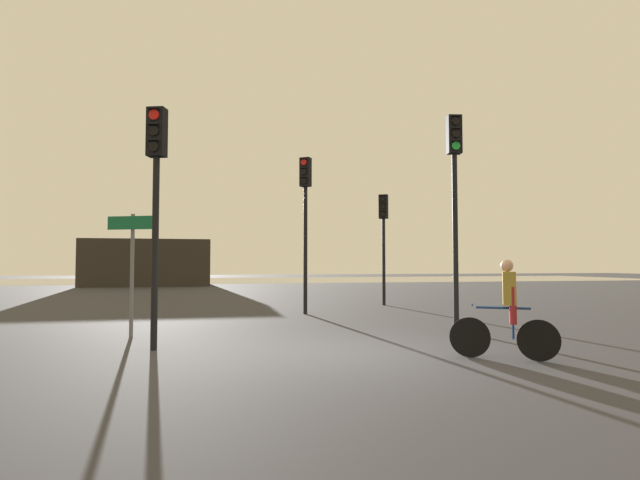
{
  "coord_description": "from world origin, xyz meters",
  "views": [
    {
      "loc": [
        -2.4,
        -8.43,
        1.56
      ],
      "look_at": [
        0.5,
        5.0,
        2.2
      ],
      "focal_mm": 28.0,
      "sensor_mm": 36.0,
      "label": 1
    }
  ],
  "objects_px": {
    "distant_building": "(148,263)",
    "traffic_light_far_right": "(384,228)",
    "traffic_light_near_left": "(156,181)",
    "traffic_light_center": "(305,206)",
    "traffic_light_near_right": "(455,182)",
    "direction_sign_post": "(132,257)",
    "cyclist": "(507,309)"
  },
  "relations": [
    {
      "from": "distant_building",
      "to": "traffic_light_far_right",
      "type": "distance_m",
      "value": 21.56
    },
    {
      "from": "traffic_light_near_left",
      "to": "traffic_light_center",
      "type": "bearing_deg",
      "value": -105.36
    },
    {
      "from": "traffic_light_near_right",
      "to": "direction_sign_post",
      "type": "bearing_deg",
      "value": 5.77
    },
    {
      "from": "traffic_light_far_right",
      "to": "traffic_light_near_right",
      "type": "bearing_deg",
      "value": 116.16
    },
    {
      "from": "traffic_light_near_right",
      "to": "distant_building",
      "type": "bearing_deg",
      "value": -59.49
    },
    {
      "from": "traffic_light_near_left",
      "to": "cyclist",
      "type": "relative_size",
      "value": 2.72
    },
    {
      "from": "traffic_light_far_right",
      "to": "traffic_light_near_right",
      "type": "relative_size",
      "value": 0.82
    },
    {
      "from": "direction_sign_post",
      "to": "cyclist",
      "type": "xyz_separation_m",
      "value": [
        6.36,
        -3.75,
        -0.88
      ]
    },
    {
      "from": "traffic_light_near_right",
      "to": "cyclist",
      "type": "relative_size",
      "value": 3.09
    },
    {
      "from": "distant_building",
      "to": "traffic_light_near_left",
      "type": "distance_m",
      "value": 27.21
    },
    {
      "from": "direction_sign_post",
      "to": "traffic_light_center",
      "type": "bearing_deg",
      "value": -113.83
    },
    {
      "from": "traffic_light_center",
      "to": "direction_sign_post",
      "type": "relative_size",
      "value": 1.86
    },
    {
      "from": "distant_building",
      "to": "traffic_light_near_left",
      "type": "xyz_separation_m",
      "value": [
        3.32,
        -26.96,
        1.47
      ]
    },
    {
      "from": "traffic_light_near_right",
      "to": "traffic_light_near_left",
      "type": "distance_m",
      "value": 6.63
    },
    {
      "from": "traffic_light_far_right",
      "to": "direction_sign_post",
      "type": "distance_m",
      "value": 10.38
    },
    {
      "from": "distant_building",
      "to": "traffic_light_far_right",
      "type": "bearing_deg",
      "value": -60.5
    },
    {
      "from": "traffic_light_center",
      "to": "cyclist",
      "type": "bearing_deg",
      "value": 138.51
    },
    {
      "from": "traffic_light_far_right",
      "to": "traffic_light_near_left",
      "type": "distance_m",
      "value": 10.99
    },
    {
      "from": "distant_building",
      "to": "traffic_light_center",
      "type": "relative_size",
      "value": 1.73
    },
    {
      "from": "cyclist",
      "to": "distant_building",
      "type": "bearing_deg",
      "value": 48.14
    },
    {
      "from": "traffic_light_near_left",
      "to": "direction_sign_post",
      "type": "xyz_separation_m",
      "value": [
        -0.64,
        1.63,
        -1.37
      ]
    },
    {
      "from": "traffic_light_far_right",
      "to": "direction_sign_post",
      "type": "bearing_deg",
      "value": 72.13
    },
    {
      "from": "traffic_light_center",
      "to": "traffic_light_near_right",
      "type": "height_order",
      "value": "traffic_light_near_right"
    },
    {
      "from": "traffic_light_center",
      "to": "direction_sign_post",
      "type": "height_order",
      "value": "traffic_light_center"
    },
    {
      "from": "traffic_light_far_right",
      "to": "cyclist",
      "type": "relative_size",
      "value": 2.55
    },
    {
      "from": "cyclist",
      "to": "traffic_light_near_right",
      "type": "bearing_deg",
      "value": 17.18
    },
    {
      "from": "traffic_light_near_left",
      "to": "cyclist",
      "type": "xyz_separation_m",
      "value": [
        5.72,
        -2.12,
        -2.24
      ]
    },
    {
      "from": "traffic_light_far_right",
      "to": "direction_sign_post",
      "type": "height_order",
      "value": "traffic_light_far_right"
    },
    {
      "from": "distant_building",
      "to": "traffic_light_near_left",
      "type": "bearing_deg",
      "value": -82.98
    },
    {
      "from": "traffic_light_near_left",
      "to": "cyclist",
      "type": "height_order",
      "value": "traffic_light_near_left"
    },
    {
      "from": "traffic_light_center",
      "to": "direction_sign_post",
      "type": "xyz_separation_m",
      "value": [
        -4.47,
        -4.06,
        -1.65
      ]
    },
    {
      "from": "traffic_light_center",
      "to": "traffic_light_near_right",
      "type": "relative_size",
      "value": 0.97
    }
  ]
}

